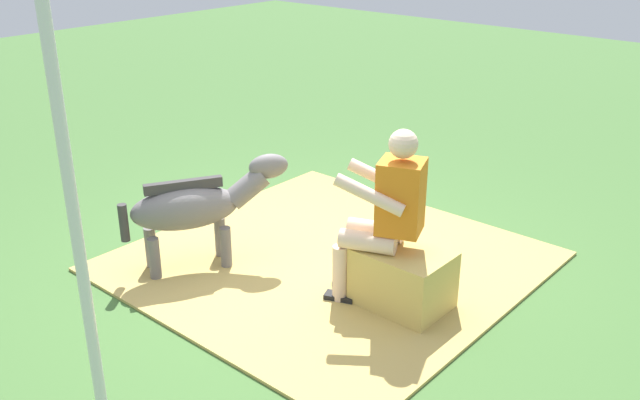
# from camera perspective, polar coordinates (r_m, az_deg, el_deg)

# --- Properties ---
(ground_plane) EXTENTS (24.00, 24.00, 0.00)m
(ground_plane) POSITION_cam_1_polar(r_m,az_deg,el_deg) (5.74, -1.73, -5.33)
(ground_plane) COLOR #426B33
(hay_patch) EXTENTS (2.95, 2.93, 0.02)m
(hay_patch) POSITION_cam_1_polar(r_m,az_deg,el_deg) (5.78, 0.67, -4.96)
(hay_patch) COLOR tan
(hay_patch) RESTS_ON ground
(hay_bale) EXTENTS (0.65, 0.47, 0.45)m
(hay_bale) POSITION_cam_1_polar(r_m,az_deg,el_deg) (5.11, 6.70, -6.37)
(hay_bale) COLOR tan
(hay_bale) RESTS_ON ground
(person_seated) EXTENTS (0.72, 0.57, 1.33)m
(person_seated) POSITION_cam_1_polar(r_m,az_deg,el_deg) (4.93, 5.21, -0.86)
(person_seated) COLOR beige
(person_seated) RESTS_ON ground
(pony_standing) EXTENTS (0.82, 1.22, 0.89)m
(pony_standing) POSITION_cam_1_polar(r_m,az_deg,el_deg) (5.58, -9.93, -0.51)
(pony_standing) COLOR slate
(pony_standing) RESTS_ON ground
(tent_pole_left) EXTENTS (0.06, 0.06, 2.50)m
(tent_pole_left) POSITION_cam_1_polar(r_m,az_deg,el_deg) (3.53, -19.02, -2.89)
(tent_pole_left) COLOR silver
(tent_pole_left) RESTS_ON ground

